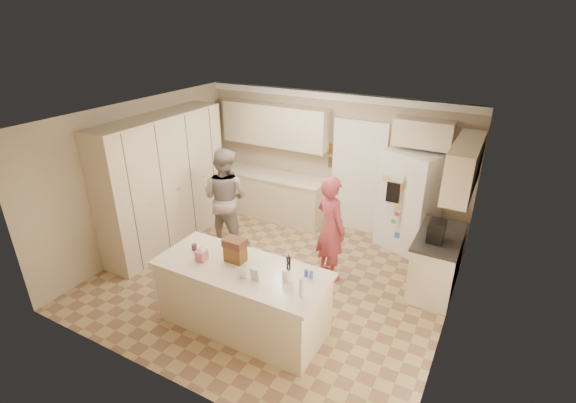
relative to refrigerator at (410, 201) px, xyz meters
The scene contains 41 objects.
floor 2.76m from the refrigerator, 127.60° to the right, with size 5.20×4.60×0.02m, color tan.
ceiling 3.12m from the refrigerator, 127.60° to the right, with size 5.20×4.60×0.02m, color white.
wall_back 1.66m from the refrigerator, behind, with size 5.20×0.02×2.60m, color tan.
wall_front 4.67m from the refrigerator, 109.97° to the right, with size 5.20×0.02×2.60m, color tan.
wall_left 4.70m from the refrigerator, 153.83° to the right, with size 0.02×4.60×2.60m, color tan.
wall_right 2.34m from the refrigerator, 63.67° to the right, with size 0.02×4.60×2.60m, color tan.
crown_back 2.28m from the refrigerator, behind, with size 5.20×0.08×0.12m, color white.
pantry_bank 4.32m from the refrigerator, 154.40° to the right, with size 0.60×2.60×2.35m, color beige.
back_base_cab 2.78m from the refrigerator, behind, with size 2.20×0.60×0.88m, color beige.
back_countertop 2.74m from the refrigerator, behind, with size 2.24×0.63×0.04m, color beige.
back_upper_cab 2.92m from the refrigerator, behind, with size 2.20×0.35×0.80m, color beige.
doorway_opening 1.07m from the refrigerator, 168.22° to the left, with size 0.90×0.06×2.10m, color black.
doorway_casing 1.07m from the refrigerator, behind, with size 1.02×0.03×2.22m, color white.
wall_frame_upper 1.71m from the refrigerator, behind, with size 0.15×0.02×0.20m, color brown.
wall_frame_lower 1.63m from the refrigerator, behind, with size 0.15×0.02×0.20m, color brown.
refrigerator is the anchor object (origin of this frame).
fridge_seam 0.36m from the refrigerator, 90.00° to the right, with size 0.01×0.02×1.78m, color gray.
fridge_dispenser 0.49m from the refrigerator, 121.08° to the right, with size 0.22×0.03×0.35m, color black.
fridge_handle_l 0.40m from the refrigerator, 97.70° to the right, with size 0.02×0.02×0.85m, color silver.
fridge_handle_r 0.40m from the refrigerator, 82.30° to the right, with size 0.02×0.02×0.85m, color silver.
over_fridge_cab 1.20m from the refrigerator, 45.26° to the left, with size 0.95×0.35×0.45m, color beige.
right_base_cab 1.36m from the refrigerator, 56.23° to the right, with size 0.60×1.20×0.88m, color beige.
right_countertop 1.27m from the refrigerator, 56.60° to the right, with size 0.63×1.24×0.04m, color #2D2B28.
right_upper_cab 1.60m from the refrigerator, 45.92° to the right, with size 0.35×1.50×0.70m, color beige.
coffee_maker 1.44m from the refrigerator, 62.38° to the right, with size 0.22×0.28×0.30m, color black.
island_base 3.49m from the refrigerator, 113.70° to the right, with size 2.20×0.90×0.88m, color beige.
island_top 3.45m from the refrigerator, 113.70° to the right, with size 2.28×0.96×0.05m, color beige.
utensil_crock 3.20m from the refrigerator, 103.35° to the right, with size 0.13×0.13×0.15m, color white.
tissue_box 3.80m from the refrigerator, 120.72° to the right, with size 0.13×0.13×0.14m, color #D2688D.
tissue_plume 3.80m from the refrigerator, 120.72° to the right, with size 0.08×0.08×0.08m, color white.
dollhouse_body 3.43m from the refrigerator, 116.67° to the right, with size 0.26×0.18×0.22m, color brown.
dollhouse_roof 3.44m from the refrigerator, 116.67° to the right, with size 0.28×0.20×0.10m, color #592D1E.
jam_jar 3.81m from the refrigerator, 125.11° to the right, with size 0.07×0.07×0.09m, color #59263F.
greeting_card_a 3.59m from the refrigerator, 110.22° to the right, with size 0.12×0.01×0.16m, color white.
greeting_card_b 3.49m from the refrigerator, 108.19° to the right, with size 0.12×0.01×0.16m, color silver.
water_bottle 3.35m from the refrigerator, 97.55° to the right, with size 0.07×0.07×0.24m, color silver.
shaker_salt 3.00m from the refrigerator, 100.94° to the right, with size 0.05×0.05×0.09m, color #36499C.
shaker_pepper 2.99m from the refrigerator, 99.62° to the right, with size 0.05×0.05×0.09m, color #36499C.
teen_boy 3.23m from the refrigerator, 153.64° to the right, with size 0.88×0.69×1.82m, color gray.
teen_girl 1.74m from the refrigerator, 119.34° to the right, with size 0.62×0.41×1.71m, color #BB4B59.
fridge_magnets 0.36m from the refrigerator, 90.00° to the right, with size 0.76×0.02×1.44m, color tan, non-canonical shape.
Camera 1 is at (2.87, -4.77, 3.89)m, focal length 26.00 mm.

